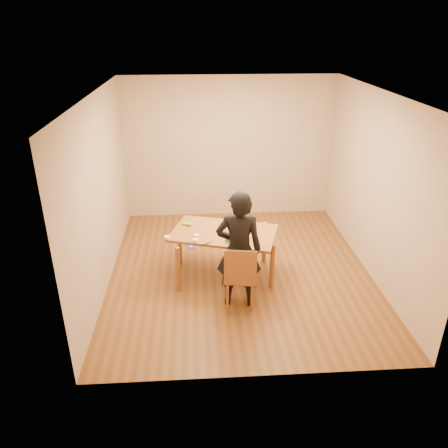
{
  "coord_description": "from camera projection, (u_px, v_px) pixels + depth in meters",
  "views": [
    {
      "loc": [
        -0.64,
        -5.88,
        3.58
      ],
      "look_at": [
        -0.26,
        -0.18,
        0.9
      ],
      "focal_mm": 35.0,
      "sensor_mm": 36.0,
      "label": 1
    }
  ],
  "objects": [
    {
      "name": "ramekin_green",
      "position": [
        195.0,
        240.0,
        6.13
      ],
      "size": [
        0.08,
        0.08,
        0.04
      ],
      "primitive_type": "cylinder",
      "color": "white",
      "rests_on": "dining_table"
    },
    {
      "name": "ramekin_yellow",
      "position": [
        197.0,
        236.0,
        6.26
      ],
      "size": [
        0.08,
        0.08,
        0.04
      ],
      "primitive_type": "cylinder",
      "color": "white",
      "rests_on": "dining_table"
    },
    {
      "name": "frosting_dome",
      "position": [
        238.0,
        223.0,
        6.44
      ],
      "size": [
        0.23,
        0.23,
        0.03
      ],
      "primitive_type": "ellipsoid",
      "color": "white",
      "rests_on": "cake"
    },
    {
      "name": "cake",
      "position": [
        238.0,
        226.0,
        6.46
      ],
      "size": [
        0.24,
        0.24,
        0.07
      ],
      "primitive_type": "cylinder",
      "color": "white",
      "rests_on": "cake_plate"
    },
    {
      "name": "frosting_dollop",
      "position": [
        191.0,
        246.0,
        5.97
      ],
      "size": [
        0.04,
        0.04,
        0.02
      ],
      "primitive_type": "ellipsoid",
      "color": "white",
      "rests_on": "frosting_lid"
    },
    {
      "name": "cake_plate",
      "position": [
        238.0,
        229.0,
        6.48
      ],
      "size": [
        0.26,
        0.26,
        0.02
      ],
      "primitive_type": "cylinder",
      "color": "#B10B35",
      "rests_on": "dining_table"
    },
    {
      "name": "person",
      "position": [
        239.0,
        250.0,
        5.74
      ],
      "size": [
        0.64,
        0.45,
        1.67
      ],
      "primitive_type": "imported",
      "rotation": [
        0.0,
        0.0,
        3.05
      ],
      "color": "black",
      "rests_on": "floor"
    },
    {
      "name": "room_shell",
      "position": [
        239.0,
        182.0,
        6.61
      ],
      "size": [
        4.0,
        4.5,
        2.7
      ],
      "color": "brown",
      "rests_on": "ground"
    },
    {
      "name": "ramekin_multi",
      "position": [
        167.0,
        238.0,
        6.21
      ],
      "size": [
        0.09,
        0.09,
        0.04
      ],
      "primitive_type": "cylinder",
      "color": "white",
      "rests_on": "dining_table"
    },
    {
      "name": "candy_box_pink",
      "position": [
        188.0,
        225.0,
        6.62
      ],
      "size": [
        0.13,
        0.08,
        0.02
      ],
      "primitive_type": "cube",
      "rotation": [
        0.0,
        0.0,
        -0.22
      ],
      "color": "#D93371",
      "rests_on": "dining_table"
    },
    {
      "name": "candy_box_green",
      "position": [
        187.0,
        224.0,
        6.61
      ],
      "size": [
        0.15,
        0.12,
        0.02
      ],
      "primitive_type": "cube",
      "rotation": [
        0.0,
        0.0,
        -0.42
      ],
      "color": "#30931B",
      "rests_on": "candy_box_pink"
    },
    {
      "name": "dining_table",
      "position": [
        224.0,
        233.0,
        6.43
      ],
      "size": [
        1.7,
        1.3,
        0.04
      ],
      "primitive_type": "cube",
      "rotation": [
        0.0,
        0.0,
        -0.3
      ],
      "color": "brown",
      "rests_on": "floor"
    },
    {
      "name": "frosting_lid",
      "position": [
        191.0,
        247.0,
        5.98
      ],
      "size": [
        0.1,
        0.1,
        0.01
      ],
      "primitive_type": "cylinder",
      "color": "#1922A4",
      "rests_on": "dining_table"
    },
    {
      "name": "frosting_tub",
      "position": [
        229.0,
        239.0,
        6.13
      ],
      "size": [
        0.08,
        0.08,
        0.07
      ],
      "primitive_type": "cylinder",
      "color": "white",
      "rests_on": "dining_table"
    },
    {
      "name": "spatula",
      "position": [
        206.0,
        244.0,
        6.07
      ],
      "size": [
        0.13,
        0.09,
        0.01
      ],
      "primitive_type": "cube",
      "rotation": [
        0.0,
        0.0,
        0.57
      ],
      "color": "black",
      "rests_on": "dining_table"
    },
    {
      "name": "dining_chair",
      "position": [
        239.0,
        277.0,
        5.86
      ],
      "size": [
        0.44,
        0.44,
        0.04
      ],
      "primitive_type": "cube",
      "rotation": [
        0.0,
        0.0,
        -0.16
      ],
      "color": "brown",
      "rests_on": "floor"
    }
  ]
}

